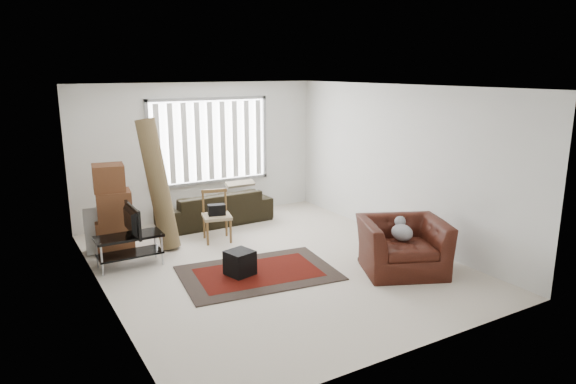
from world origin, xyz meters
name	(u,v)px	position (x,y,z in m)	size (l,w,h in m)	color
room	(259,147)	(0.03, 0.51, 1.76)	(6.00, 6.02, 2.71)	beige
persian_rug	(258,273)	(-0.40, -0.27, 0.01)	(2.40, 1.75, 0.02)	black
tv_stand	(129,244)	(-1.95, 0.99, 0.36)	(0.99, 0.45, 0.49)	black
tv	(127,221)	(-1.95, 0.99, 0.73)	(0.80, 0.10, 0.46)	black
subwoofer	(240,263)	(-0.66, -0.19, 0.20)	(0.36, 0.36, 0.36)	black
moving_boxes	(113,211)	(-1.98, 1.84, 0.68)	(0.66, 0.62, 1.45)	brown
white_flatpack	(104,230)	(-2.15, 1.85, 0.38)	(0.59, 0.09, 0.76)	silver
rolled_rug	(158,184)	(-1.28, 1.60, 1.09)	(0.32, 0.32, 2.17)	brown
sofa	(214,202)	(0.05, 2.45, 0.42)	(2.18, 0.94, 0.84)	black
side_chair	(217,214)	(-0.32, 1.46, 0.49)	(0.57, 0.57, 0.88)	#8C7B5C
armchair	(403,242)	(1.51, -1.26, 0.45)	(1.54, 1.46, 0.90)	#38130B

